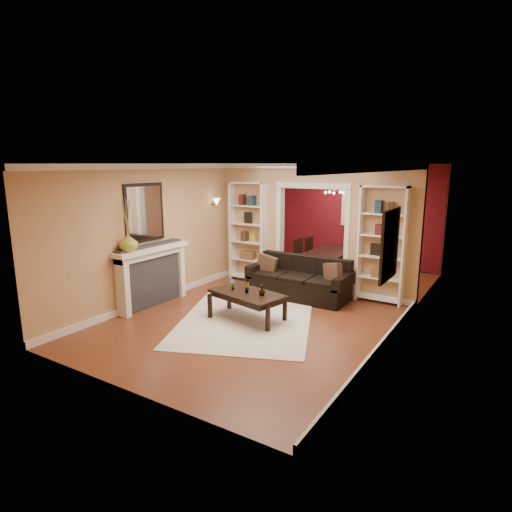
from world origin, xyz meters
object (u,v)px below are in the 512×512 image
Objects in this scene: coffee_table at (247,306)px; sofa at (299,278)px; dining_table at (332,262)px; bookshelf_left at (248,232)px; fireplace at (153,276)px; bookshelf_right at (382,245)px.

sofa is at bearing 95.80° from coffee_table.
bookshelf_left is at bearing 138.98° from dining_table.
bookshelf_left reaches higher than dining_table.
sofa is 1.66m from coffee_table.
sofa is 2.91m from fireplace.
coffee_table is 0.79× the size of dining_table.
bookshelf_right is (3.10, 0.00, 0.00)m from bookshelf_left.
dining_table is (0.02, 3.87, 0.04)m from coffee_table.
bookshelf_right reaches higher than coffee_table.
dining_table is (1.43, 1.64, -0.86)m from bookshelf_left.
bookshelf_left is at bearing 77.95° from fireplace.
bookshelf_left and bookshelf_right have the same top height.
bookshelf_left reaches higher than coffee_table.
fireplace is at bearing -137.79° from sofa.
coffee_table is at bearing -96.78° from sofa.
fireplace is 4.62m from dining_table.
fireplace is (-1.95, -0.31, 0.33)m from coffee_table.
dining_table is at bearing 48.98° from bookshelf_left.
bookshelf_right reaches higher than dining_table.
sofa is at bearing 42.21° from fireplace.
sofa is at bearing -158.74° from bookshelf_right.
dining_table is at bearing 102.35° from coffee_table.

